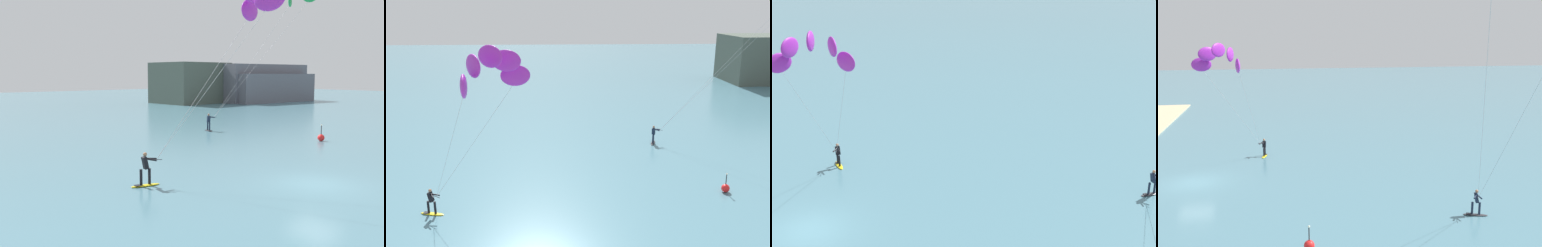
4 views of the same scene
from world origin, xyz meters
The scene contains 2 objects.
ground_plane centered at (0.00, 0.00, 0.00)m, with size 240.00×240.00×0.00m, color slate.
kitesurfer_nearshore centered at (-2.29, 2.23, 8.91)m, with size 7.10×5.74×10.46m.
Camera 3 is at (24.72, -9.66, 15.56)m, focal length 49.34 mm.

